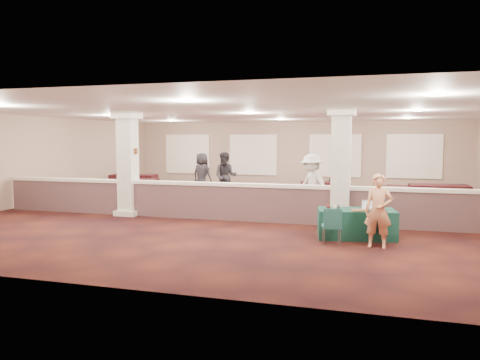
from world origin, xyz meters
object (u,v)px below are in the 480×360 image
(far_table_front_center, at_px, (298,197))
(attendee_b, at_px, (312,185))
(woman, at_px, (378,211))
(far_table_back_center, at_px, (325,191))
(near_table, at_px, (356,224))
(attendee_d, at_px, (202,175))
(far_table_front_right, at_px, (439,196))
(attendee_c, at_px, (338,181))
(conf_chair_side, at_px, (332,223))
(far_table_back_left, at_px, (134,183))
(conf_chair_main, at_px, (378,224))
(attendee_a, at_px, (226,176))
(far_table_back_right, at_px, (408,196))
(far_table_front_left, at_px, (137,187))

(far_table_front_center, height_order, attendee_b, attendee_b)
(woman, distance_m, far_table_back_center, 7.94)
(near_table, relative_size, attendee_d, 1.00)
(far_table_front_right, bearing_deg, far_table_front_center, -165.62)
(attendee_c, bearing_deg, attendee_d, 132.59)
(conf_chair_side, relative_size, far_table_back_left, 0.43)
(near_table, distance_m, attendee_d, 9.37)
(conf_chair_side, distance_m, far_table_front_right, 7.57)
(conf_chair_main, distance_m, attendee_c, 7.47)
(near_table, distance_m, far_table_front_center, 5.27)
(attendee_b, bearing_deg, attendee_a, -175.02)
(far_table_front_right, height_order, attendee_b, attendee_b)
(far_table_front_center, height_order, far_table_back_right, far_table_back_right)
(near_table, xyz_separation_m, far_table_front_left, (-9.21, 6.00, 0.01))
(far_table_back_left, bearing_deg, far_table_back_center, -2.52)
(attendee_c, bearing_deg, attendee_b, -145.12)
(woman, distance_m, attendee_c, 7.70)
(conf_chair_main, relative_size, far_table_back_center, 0.47)
(far_table_front_right, bearing_deg, far_table_back_right, 168.49)
(near_table, bearing_deg, attendee_c, 88.82)
(woman, xyz_separation_m, far_table_back_left, (-10.50, 8.05, -0.41))
(far_table_front_right, height_order, far_table_back_center, far_table_front_right)
(far_table_front_right, relative_size, attendee_d, 1.08)
(near_table, bearing_deg, far_table_back_right, 66.67)
(conf_chair_side, relative_size, far_table_front_left, 0.48)
(attendee_b, bearing_deg, far_table_front_right, 78.24)
(attendee_c, bearing_deg, far_table_front_right, -58.29)
(far_table_front_right, height_order, attendee_c, attendee_c)
(far_table_back_center, relative_size, attendee_a, 0.94)
(woman, relative_size, far_table_back_center, 0.92)
(woman, bearing_deg, far_table_back_left, 147.27)
(near_table, relative_size, attendee_b, 0.94)
(far_table_back_left, distance_m, attendee_c, 9.03)
(near_table, xyz_separation_m, attendee_a, (-5.20, 5.74, 0.59))
(far_table_back_center, bearing_deg, far_table_back_left, 177.48)
(conf_chair_side, xyz_separation_m, far_table_back_right, (2.00, 7.15, -0.15))
(conf_chair_main, relative_size, attendee_b, 0.43)
(near_table, bearing_deg, conf_chair_side, -126.56)
(conf_chair_main, distance_m, attendee_b, 4.18)
(far_table_back_right, relative_size, attendee_a, 0.90)
(conf_chair_main, height_order, far_table_front_center, conf_chair_main)
(far_table_back_center, xyz_separation_m, far_table_back_right, (3.02, -0.59, -0.02))
(far_table_front_left, relative_size, attendee_c, 1.11)
(conf_chair_side, relative_size, far_table_back_center, 0.48)
(far_table_front_center, distance_m, attendee_c, 2.29)
(far_table_back_right, relative_size, attendee_c, 1.08)
(far_table_front_center, xyz_separation_m, far_table_back_center, (0.71, 2.00, 0.02))
(far_table_back_right, bearing_deg, conf_chair_main, -98.51)
(near_table, bearing_deg, conf_chair_main, -62.51)
(woman, height_order, far_table_front_center, woman)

